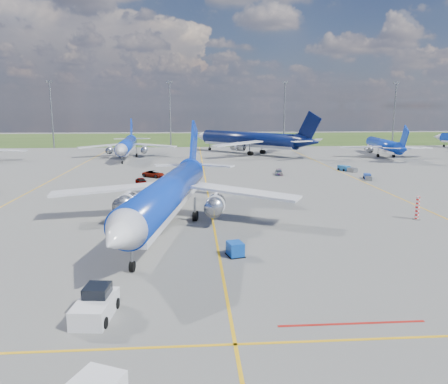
{
  "coord_description": "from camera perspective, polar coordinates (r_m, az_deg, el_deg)",
  "views": [
    {
      "loc": [
        -2.42,
        -44.1,
        14.25
      ],
      "look_at": [
        1.3,
        7.59,
        4.0
      ],
      "focal_mm": 35.0,
      "sensor_mm": 36.0,
      "label": 1
    }
  ],
  "objects": [
    {
      "name": "uld_container",
      "position": [
        42.46,
        1.47,
        -7.45
      ],
      "size": [
        1.74,
        1.99,
        1.36
      ],
      "primitive_type": "cube",
      "rotation": [
        0.0,
        0.0,
        0.25
      ],
      "color": "#0B41A5",
      "rests_on": "ground"
    },
    {
      "name": "service_car_b",
      "position": [
        89.69,
        -9.16,
        2.33
      ],
      "size": [
        5.18,
        4.52,
        1.33
      ],
      "primitive_type": "imported",
      "rotation": [
        0.0,
        0.0,
        0.97
      ],
      "color": "#999999",
      "rests_on": "ground"
    },
    {
      "name": "warning_post",
      "position": [
        60.71,
        23.92,
        -1.92
      ],
      "size": [
        0.5,
        0.5,
        3.0
      ],
      "primitive_type": "cylinder",
      "color": "red",
      "rests_on": "ground"
    },
    {
      "name": "bg_jet_n",
      "position": [
        132.32,
        3.18,
        4.99
      ],
      "size": [
        59.63,
        59.87,
        12.56
      ],
      "primitive_type": null,
      "rotation": [
        0.0,
        0.0,
        3.91
      ],
      "color": "#07113D",
      "rests_on": "ground"
    },
    {
      "name": "taxiway_lines",
      "position": [
        73.25,
        -2.01,
        -0.03
      ],
      "size": [
        60.25,
        160.0,
        0.02
      ],
      "color": "gold",
      "rests_on": "ground"
    },
    {
      "name": "baggage_tug_w",
      "position": [
        90.81,
        18.26,
        1.88
      ],
      "size": [
        2.25,
        4.47,
        0.97
      ],
      "rotation": [
        0.0,
        0.0,
        -0.27
      ],
      "color": "#1B3EA2",
      "rests_on": "ground"
    },
    {
      "name": "pushback_tug",
      "position": [
        32.12,
        -16.42,
        -14.0
      ],
      "size": [
        2.69,
        6.16,
        2.05
      ],
      "rotation": [
        0.0,
        0.0,
        -0.1
      ],
      "color": "silver",
      "rests_on": "ground"
    },
    {
      "name": "ground",
      "position": [
        46.41,
        -0.94,
        -6.7
      ],
      "size": [
        400.0,
        400.0,
        0.0
      ],
      "primitive_type": "plane",
      "color": "#5A5A57",
      "rests_on": "ground"
    },
    {
      "name": "grass_strip",
      "position": [
        194.64,
        -3.42,
        6.97
      ],
      "size": [
        400.0,
        80.0,
        0.01
      ],
      "primitive_type": "cube",
      "color": "#2D4719",
      "rests_on": "ground"
    },
    {
      "name": "bg_jet_nnw",
      "position": [
        124.72,
        -12.52,
        4.36
      ],
      "size": [
        31.14,
        39.87,
        10.09
      ],
      "primitive_type": null,
      "rotation": [
        0.0,
        0.0,
        0.05
      ],
      "color": "#0C30A9",
      "rests_on": "ground"
    },
    {
      "name": "baggage_tug_c",
      "position": [
        100.73,
        -3.71,
        3.33
      ],
      "size": [
        3.23,
        5.14,
        1.13
      ],
      "rotation": [
        0.0,
        0.0,
        -0.41
      ],
      "color": "navy",
      "rests_on": "ground"
    },
    {
      "name": "main_airliner",
      "position": [
        53.22,
        -7.2,
        -4.43
      ],
      "size": [
        40.75,
        49.45,
        11.65
      ],
      "primitive_type": null,
      "rotation": [
        0.0,
        0.0,
        -0.17
      ],
      "color": "#0C30A9",
      "rests_on": "ground"
    },
    {
      "name": "bg_jet_ne",
      "position": [
        134.11,
        20.06,
        4.41
      ],
      "size": [
        30.75,
        38.19,
        9.27
      ],
      "primitive_type": null,
      "rotation": [
        0.0,
        0.0,
        3.03
      ],
      "color": "#0C30A9",
      "rests_on": "ground"
    },
    {
      "name": "service_car_a",
      "position": [
        80.89,
        -10.71,
        1.34
      ],
      "size": [
        2.99,
        4.38,
        1.38
      ],
      "primitive_type": "imported",
      "rotation": [
        0.0,
        0.0,
        0.37
      ],
      "color": "#999999",
      "rests_on": "ground"
    },
    {
      "name": "floodlight_masts",
      "position": [
        154.61,
        0.49,
        10.56
      ],
      "size": [
        202.2,
        0.5,
        22.7
      ],
      "color": "slate",
      "rests_on": "ground"
    },
    {
      "name": "service_car_c",
      "position": [
        92.21,
        7.18,
        2.57
      ],
      "size": [
        2.17,
        4.1,
        1.13
      ],
      "primitive_type": "imported",
      "rotation": [
        0.0,
        0.0,
        -0.16
      ],
      "color": "#999999",
      "rests_on": "ground"
    },
    {
      "name": "baggage_tug_e",
      "position": [
        100.81,
        15.73,
        2.94
      ],
      "size": [
        3.24,
        5.07,
        1.12
      ],
      "rotation": [
        0.0,
        0.0,
        0.42
      ],
      "color": "#185693",
      "rests_on": "ground"
    }
  ]
}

